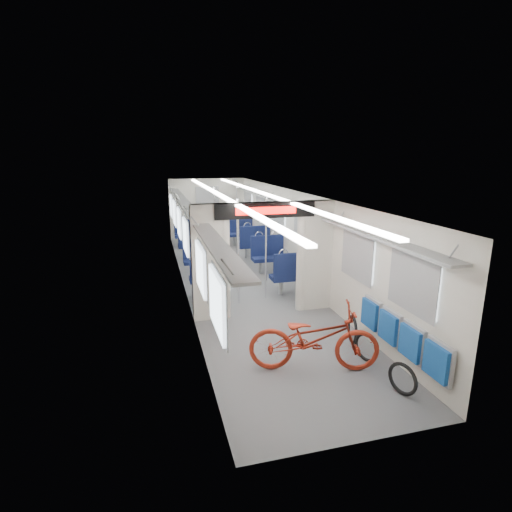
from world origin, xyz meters
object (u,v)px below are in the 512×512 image
(bike_hoop_b, at_px, (366,349))
(stanchion_far_left, at_px, (215,228))
(bicycle, at_px, (314,338))
(seat_bay_far_right, at_px, (246,234))
(bike_hoop_a, at_px, (402,380))
(stanchion_near_left, at_px, (238,253))
(seat_bay_near_left, at_px, (204,264))
(stanchion_far_right, at_px, (237,226))
(bike_hoop_c, at_px, (352,331))
(seat_bay_far_left, at_px, (190,237))
(flip_bench, at_px, (400,335))
(stanchion_near_right, at_px, (266,249))
(seat_bay_near_right, at_px, (279,261))

(bike_hoop_b, distance_m, stanchion_far_left, 6.30)
(bicycle, distance_m, seat_bay_far_right, 7.81)
(bike_hoop_a, distance_m, stanchion_near_left, 4.29)
(seat_bay_near_left, distance_m, stanchion_far_left, 1.76)
(seat_bay_near_left, xyz_separation_m, stanchion_far_right, (1.23, 1.77, 0.62))
(bike_hoop_a, height_order, bike_hoop_c, bike_hoop_c)
(bike_hoop_b, relative_size, stanchion_near_left, 0.20)
(seat_bay_far_left, height_order, stanchion_near_left, stanchion_near_left)
(bike_hoop_c, relative_size, seat_bay_far_right, 0.22)
(flip_bench, relative_size, seat_bay_far_left, 1.08)
(bike_hoop_c, bearing_deg, bicycle, -146.75)
(stanchion_far_left, bearing_deg, stanchion_near_left, -89.98)
(stanchion_near_left, distance_m, stanchion_near_right, 0.69)
(stanchion_near_right, bearing_deg, stanchion_far_right, 89.76)
(bike_hoop_b, xyz_separation_m, seat_bay_near_right, (-0.09, 4.22, 0.35))
(flip_bench, relative_size, seat_bay_near_right, 0.97)
(stanchion_far_right, bearing_deg, bicycle, -91.68)
(seat_bay_far_left, distance_m, stanchion_near_right, 5.08)
(bike_hoop_a, xyz_separation_m, stanchion_far_right, (-0.73, 7.22, 0.94))
(flip_bench, bearing_deg, stanchion_near_left, 117.33)
(bike_hoop_a, relative_size, bike_hoop_b, 0.99)
(stanchion_far_left, xyz_separation_m, stanchion_far_right, (0.68, 0.21, 0.00))
(seat_bay_far_right, bearing_deg, seat_bay_far_left, 169.98)
(stanchion_near_left, bearing_deg, bicycle, -80.68)
(seat_bay_near_left, height_order, stanchion_far_left, stanchion_far_left)
(seat_bay_near_right, bearing_deg, bike_hoop_b, -88.83)
(stanchion_near_left, bearing_deg, bike_hoop_a, -70.29)
(bike_hoop_a, bearing_deg, bike_hoop_c, 86.95)
(bike_hoop_c, height_order, seat_bay_far_left, seat_bay_far_left)
(flip_bench, xyz_separation_m, seat_bay_far_right, (-0.42, 8.11, -0.00))
(flip_bench, height_order, stanchion_far_left, stanchion_far_left)
(seat_bay_near_right, distance_m, seat_bay_far_left, 4.28)
(flip_bench, height_order, stanchion_near_left, stanchion_near_left)
(seat_bay_near_left, bearing_deg, seat_bay_far_left, 90.00)
(bike_hoop_c, relative_size, stanchion_far_left, 0.22)
(seat_bay_near_left, distance_m, seat_bay_far_right, 3.73)
(bike_hoop_a, xyz_separation_m, stanchion_far_left, (-1.41, 7.01, 0.94))
(stanchion_far_right, bearing_deg, bike_hoop_b, -83.41)
(flip_bench, xyz_separation_m, bike_hoop_a, (-0.33, -0.58, -0.37))
(stanchion_near_right, bearing_deg, flip_bench, -73.16)
(flip_bench, distance_m, stanchion_far_left, 6.69)
(stanchion_near_left, bearing_deg, seat_bay_far_right, 74.45)
(bike_hoop_b, distance_m, seat_bay_far_right, 7.75)
(seat_bay_far_left, bearing_deg, stanchion_near_right, -76.04)
(flip_bench, height_order, bike_hoop_b, flip_bench)
(bicycle, height_order, seat_bay_far_left, seat_bay_far_left)
(seat_bay_far_right, bearing_deg, stanchion_far_left, -128.25)
(flip_bench, height_order, bike_hoop_a, flip_bench)
(flip_bench, distance_m, seat_bay_near_left, 5.39)
(seat_bay_near_left, bearing_deg, stanchion_near_left, -69.97)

